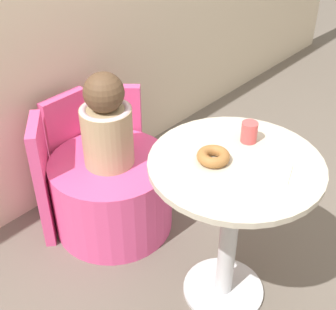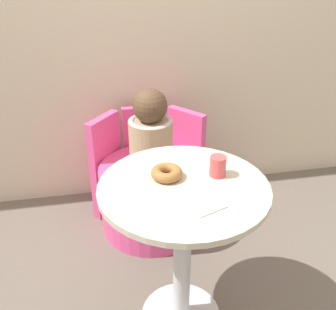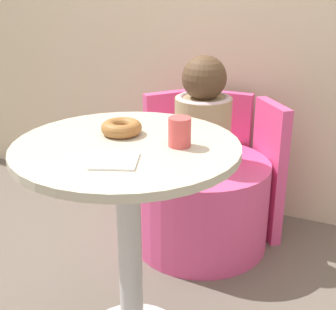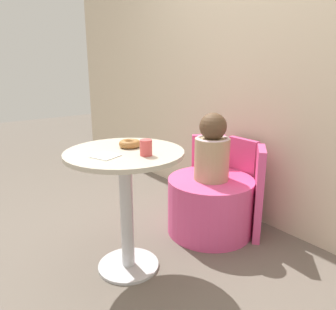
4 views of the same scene
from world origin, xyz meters
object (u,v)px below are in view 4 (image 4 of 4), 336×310
round_table (126,184)px  donut (130,144)px  tub_chair (210,205)px  child_figure (212,149)px  cup (146,148)px

round_table → donut: 0.23m
tub_chair → donut: 0.85m
round_table → tub_chair: 0.79m
donut → tub_chair: bearing=87.2°
child_figure → cup: size_ratio=5.63×
round_table → child_figure: (-0.02, 0.71, 0.08)m
tub_chair → donut: (-0.03, -0.64, 0.55)m
donut → cup: 0.20m
tub_chair → donut: donut is taller
round_table → donut: (-0.05, 0.07, 0.22)m
cup → donut: bearing=173.9°
donut → cup: (0.20, -0.02, 0.02)m
child_figure → donut: size_ratio=3.79×
child_figure → donut: child_figure is taller
child_figure → cup: child_figure is taller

